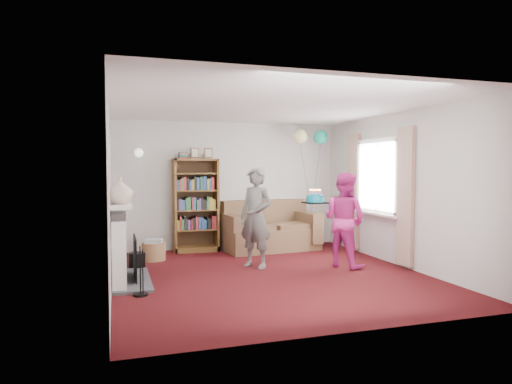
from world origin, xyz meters
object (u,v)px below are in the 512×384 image
object	(u,v)px
sofa	(269,231)
bookcase	(195,206)
birthday_cake	(315,199)
person_magenta	(344,220)
person_striped	(256,218)

from	to	relation	value
sofa	bookcase	bearing A→B (deg)	165.11
bookcase	birthday_cake	xyz separation A→B (m)	(1.56, -2.07, 0.23)
person_magenta	bookcase	bearing A→B (deg)	15.36
sofa	person_magenta	world-z (taller)	person_magenta
person_striped	birthday_cake	distance (m)	0.99
bookcase	birthday_cake	distance (m)	2.60
bookcase	person_magenta	distance (m)	2.95
bookcase	sofa	xyz separation A→B (m)	(1.42, -0.23, -0.52)
sofa	person_magenta	size ratio (longest dim) A/B	1.18
sofa	person_striped	world-z (taller)	person_striped
sofa	person_magenta	distance (m)	2.03
sofa	person_striped	distance (m)	1.75
sofa	person_striped	bearing A→B (deg)	-121.90
bookcase	person_magenta	world-z (taller)	bookcase
sofa	person_magenta	xyz separation A→B (m)	(0.65, -1.88, 0.41)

